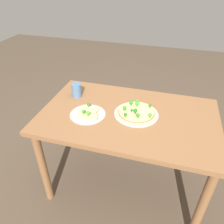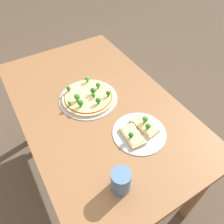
{
  "view_description": "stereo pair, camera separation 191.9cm",
  "coord_description": "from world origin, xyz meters",
  "px_view_note": "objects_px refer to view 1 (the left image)",
  "views": [
    {
      "loc": [
        0.24,
        -1.28,
        1.67
      ],
      "look_at": [
        -0.11,
        -0.03,
        0.78
      ],
      "focal_mm": 35.0,
      "sensor_mm": 36.0,
      "label": 1
    },
    {
      "loc": [
        -0.76,
        0.36,
        1.6
      ],
      "look_at": [
        -0.11,
        -0.03,
        0.78
      ],
      "focal_mm": 35.0,
      "sensor_mm": 36.0,
      "label": 2
    }
  ],
  "objects_px": {
    "pizza_tray_slice": "(88,113)",
    "drinking_cup": "(77,90)",
    "pizza_tray_whole": "(136,112)",
    "dining_table": "(128,125)"
  },
  "relations": [
    {
      "from": "drinking_cup",
      "to": "pizza_tray_whole",
      "type": "bearing_deg",
      "value": -12.97
    },
    {
      "from": "pizza_tray_whole",
      "to": "drinking_cup",
      "type": "distance_m",
      "value": 0.53
    },
    {
      "from": "pizza_tray_whole",
      "to": "pizza_tray_slice",
      "type": "height_order",
      "value": "pizza_tray_whole"
    },
    {
      "from": "dining_table",
      "to": "pizza_tray_whole",
      "type": "relative_size",
      "value": 3.96
    },
    {
      "from": "pizza_tray_slice",
      "to": "drinking_cup",
      "type": "distance_m",
      "value": 0.29
    },
    {
      "from": "pizza_tray_slice",
      "to": "pizza_tray_whole",
      "type": "bearing_deg",
      "value": 17.3
    },
    {
      "from": "dining_table",
      "to": "drinking_cup",
      "type": "xyz_separation_m",
      "value": [
        -0.46,
        0.14,
        0.16
      ]
    },
    {
      "from": "dining_table",
      "to": "pizza_tray_slice",
      "type": "relative_size",
      "value": 4.92
    },
    {
      "from": "dining_table",
      "to": "pizza_tray_slice",
      "type": "xyz_separation_m",
      "value": [
        -0.28,
        -0.08,
        0.11
      ]
    },
    {
      "from": "pizza_tray_slice",
      "to": "drinking_cup",
      "type": "xyz_separation_m",
      "value": [
        -0.18,
        0.22,
        0.04
      ]
    }
  ]
}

